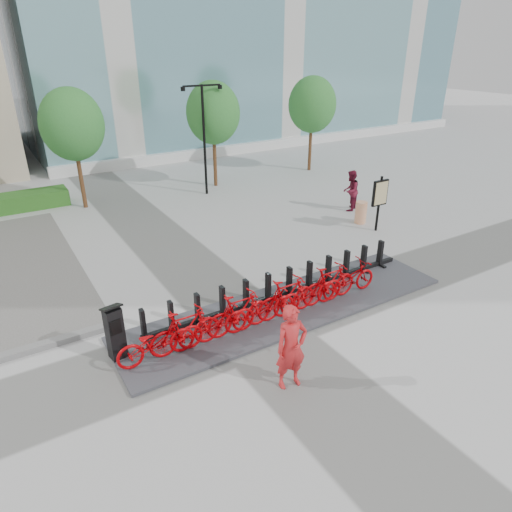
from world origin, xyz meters
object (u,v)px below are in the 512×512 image
kiosk (115,332)px  worker_red (291,347)px  bike_0 (156,342)px  map_sign (380,195)px  pedestrian (351,191)px  construction_barrel (361,212)px

kiosk → worker_red: bearing=-53.1°
bike_0 → kiosk: 0.96m
kiosk → worker_red: size_ratio=0.73×
bike_0 → map_sign: (10.16, 3.28, 0.87)m
pedestrian → construction_barrel: (-0.66, -1.40, -0.44)m
map_sign → pedestrian: bearing=72.7°
map_sign → worker_red: bearing=-146.0°
kiosk → pedestrian: 12.68m
pedestrian → kiosk: bearing=-9.2°
bike_0 → worker_red: (2.17, -2.20, 0.40)m
kiosk → map_sign: size_ratio=0.65×
worker_red → construction_barrel: (8.05, 6.43, -0.53)m
worker_red → pedestrian: bearing=48.8°
worker_red → pedestrian: worker_red is taller
bike_0 → map_sign: bearing=-72.1°
kiosk → worker_red: worker_red is taller
pedestrian → construction_barrel: bearing=32.1°
pedestrian → worker_red: bearing=9.2°
bike_0 → pedestrian: (10.88, 5.63, 0.31)m
construction_barrel → map_sign: 1.37m
kiosk → construction_barrel: bearing=9.0°
pedestrian → bike_0: bearing=-5.4°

